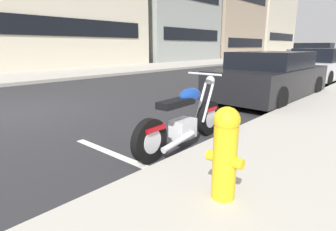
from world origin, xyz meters
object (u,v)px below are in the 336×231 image
parked_car_at_intersection (270,77)px  parked_car_mid_block (318,67)px  fire_hydrant (225,151)px  parked_motorcycle (184,120)px  crossing_truck (313,52)px

parked_car_at_intersection → parked_car_mid_block: (5.40, 0.03, 0.00)m
parked_car_mid_block → fire_hydrant: 11.43m
parked_car_at_intersection → parked_motorcycle: bearing=-172.2°
parked_car_mid_block → crossing_truck: size_ratio=0.85×
parked_car_at_intersection → fire_hydrant: parked_car_at_intersection is taller
fire_hydrant → parked_car_at_intersection: bearing=18.0°
parked_car_mid_block → parked_motorcycle: bearing=-173.8°
parked_car_mid_block → crossing_truck: bearing=17.8°
parked_motorcycle → fire_hydrant: parked_motorcycle is taller
parked_car_at_intersection → crossing_truck: bearing=13.0°
parked_car_at_intersection → crossing_truck: 25.33m
parked_car_at_intersection → parked_car_mid_block: size_ratio=1.07×
crossing_truck → fire_hydrant: size_ratio=5.66×
parked_car_at_intersection → fire_hydrant: (-5.87, -1.91, -0.06)m
parked_car_mid_block → crossing_truck: 20.07m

